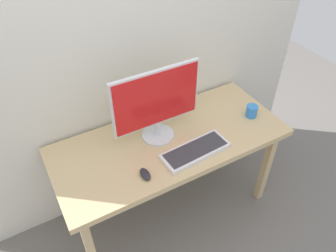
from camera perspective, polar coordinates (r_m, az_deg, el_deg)
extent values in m
plane|color=slate|center=(2.70, 0.31, -14.01)|extent=(6.00, 6.00, 0.00)
cube|color=silver|center=(2.00, -5.13, 20.16)|extent=(2.67, 0.04, 3.00)
cube|color=tan|center=(2.14, 0.38, -2.71)|extent=(1.53, 0.66, 0.04)
cube|color=tan|center=(2.15, -13.25, -20.51)|extent=(0.05, 0.05, 0.71)
cube|color=tan|center=(2.59, 16.69, -6.85)|extent=(0.05, 0.05, 0.71)
cube|color=tan|center=(2.45, -17.23, -10.84)|extent=(0.05, 0.05, 0.71)
cube|color=tan|center=(2.84, 9.91, -0.32)|extent=(0.05, 0.05, 0.71)
cylinder|color=silver|center=(2.14, -1.75, -1.56)|extent=(0.21, 0.21, 0.02)
cylinder|color=silver|center=(2.10, -1.78, -0.38)|extent=(0.04, 0.04, 0.10)
cube|color=silver|center=(1.96, -2.08, 4.87)|extent=(0.57, 0.02, 0.38)
cube|color=red|center=(1.95, -1.89, 4.66)|extent=(0.55, 0.01, 0.36)
cube|color=silver|center=(2.03, 4.78, -4.34)|extent=(0.44, 0.19, 0.03)
cube|color=#333338|center=(2.02, 4.80, -4.05)|extent=(0.41, 0.16, 0.00)
ellipsoid|color=#232328|center=(1.90, -4.01, -8.35)|extent=(0.05, 0.10, 0.03)
cylinder|color=#337FD8|center=(2.35, 14.36, 2.54)|extent=(0.08, 0.08, 0.09)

